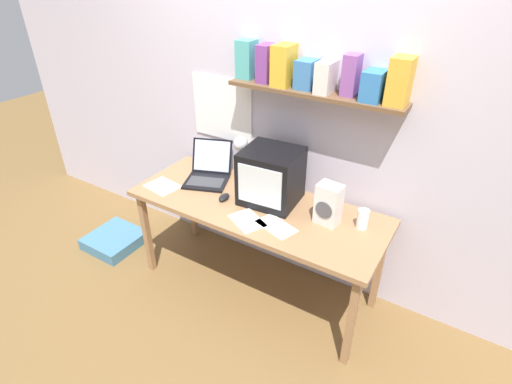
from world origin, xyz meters
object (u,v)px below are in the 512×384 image
Objects in this scene: laptop at (209,170)px; open_notebook at (247,221)px; computer_mouse at (224,197)px; corner_desk at (256,212)px; desk_lamp at (241,153)px; loose_paper_near_monitor at (276,226)px; juice_glass at (363,220)px; floor_cushion at (115,240)px; space_heater at (329,204)px; printed_handout at (163,186)px; crt_monitor at (271,176)px.

laptop reaches higher than open_notebook.
laptop is 0.34m from computer_mouse.
open_notebook is at bearing -74.45° from corner_desk.
loose_paper_near_monitor is (0.45, -0.29, -0.27)m from desk_lamp.
juice_glass is 2.17m from floor_cushion.
juice_glass is 0.71m from open_notebook.
laptop is 1.57× the size of open_notebook.
space_heater is (0.70, -0.09, -0.14)m from desk_lamp.
desk_lamp is 1.52m from floor_cushion.
laptop is at bearing 179.52° from juice_glass.
juice_glass reaches higher than computer_mouse.
open_notebook is at bearing -153.90° from juice_glass.
desk_lamp is (0.29, 0.02, 0.21)m from laptop.
computer_mouse is 0.49m from printed_handout.
desk_lamp is at bearing -17.99° from laptop.
crt_monitor is at bearing -179.13° from space_heater.
laptop is (-0.55, 0.03, -0.12)m from crt_monitor.
printed_handout is at bearing -168.05° from corner_desk.
laptop is at bearing 165.04° from corner_desk.
space_heater is at bearing -163.64° from juice_glass.
desk_lamp is at bearing 178.40° from juice_glass.
crt_monitor is (0.05, 0.10, 0.25)m from corner_desk.
crt_monitor is 1.66m from floor_cushion.
open_notebook is (-0.43, -0.25, -0.13)m from space_heater.
crt_monitor is 0.94× the size of floor_cushion.
crt_monitor is at bearing 30.01° from computer_mouse.
open_notebook is at bearing -51.48° from laptop.
laptop is at bearing 172.30° from crt_monitor.
space_heater is 0.95× the size of open_notebook.
crt_monitor is 0.82m from printed_handout.
open_notebook is 0.76m from printed_handout.
space_heater is at bearing 39.83° from loose_paper_near_monitor.
floor_cushion is at bearing -170.48° from corner_desk.
printed_handout is at bearing 176.94° from open_notebook.
corner_desk is 0.21m from open_notebook.
open_notebook is at bearing -143.44° from space_heater.
laptop is at bearing 23.33° from floor_cushion.
computer_mouse is at bearing -168.92° from juice_glass.
floor_cushion is (-2.01, -0.34, -0.75)m from juice_glass.
computer_mouse is at bearing 169.08° from loose_paper_near_monitor.
desk_lamp reaches higher than floor_cushion.
laptop is 0.99m from space_heater.
loose_paper_near_monitor is 1.70m from floor_cushion.
desk_lamp is 0.93m from juice_glass.
space_heater reaches higher than corner_desk.
floor_cushion is at bearing -173.36° from printed_handout.
laptop reaches higher than loose_paper_near_monitor.
open_notebook and loose_paper_near_monitor have the same top height.
corner_desk is 0.24m from computer_mouse.
laptop is 3.51× the size of juice_glass.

